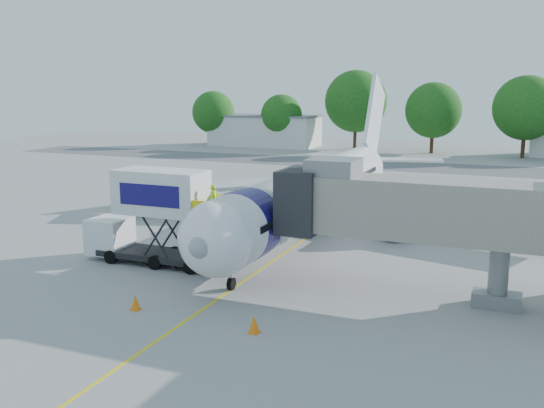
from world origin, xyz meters
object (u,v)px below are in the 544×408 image
at_px(ground_tug, 233,350).
at_px(aircraft, 317,190).
at_px(jet_bridge, 403,209).
at_px(catering_hiloader, 152,217).

bearing_deg(ground_tug, aircraft, 83.73).
relative_size(aircraft, jet_bridge, 2.71).
height_order(aircraft, jet_bridge, aircraft).
height_order(jet_bridge, catering_hiloader, jet_bridge).
bearing_deg(ground_tug, catering_hiloader, 118.31).
distance_m(aircraft, catering_hiloader, 12.77).
height_order(aircraft, ground_tug, aircraft).
bearing_deg(catering_hiloader, jet_bridge, 0.01).
xyz_separation_m(aircraft, jet_bridge, (7.99, -11.12, 1.39)).
relative_size(jet_bridge, ground_tug, 3.98).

